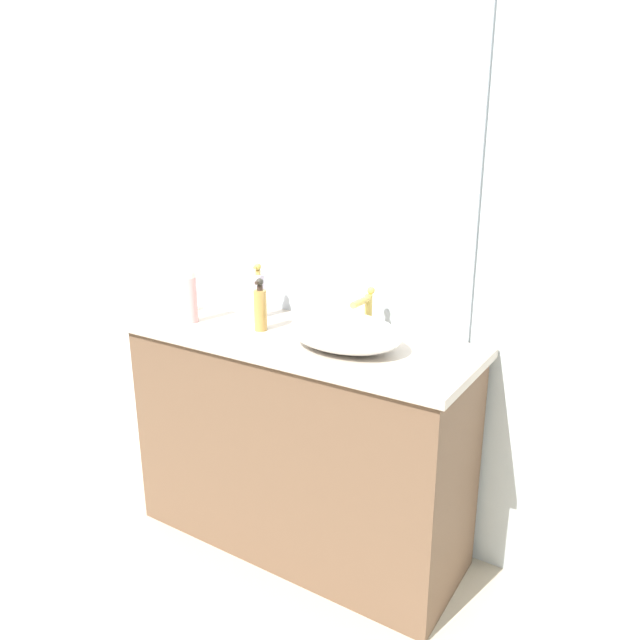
# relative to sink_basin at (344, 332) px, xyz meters

# --- Properties ---
(ground_plane) EXTENTS (6.00, 6.00, 0.02)m
(ground_plane) POSITION_rel_sink_basin_xyz_m (-0.33, -0.40, -0.95)
(ground_plane) COLOR #BAAE97
(ground_plane) RESTS_ON ground
(bathroom_wall_rear) EXTENTS (6.00, 0.06, 2.60)m
(bathroom_wall_rear) POSITION_rel_sink_basin_xyz_m (-0.33, 0.33, 0.36)
(bathroom_wall_rear) COLOR silver
(bathroom_wall_rear) RESTS_ON ground
(vanity_counter) EXTENTS (1.33, 0.50, 0.88)m
(vanity_counter) POSITION_rel_sink_basin_xyz_m (-0.22, 0.04, -0.50)
(vanity_counter) COLOR brown
(vanity_counter) RESTS_ON ground
(wall_mirror_panel) EXTENTS (1.12, 0.01, 1.23)m
(wall_mirror_panel) POSITION_rel_sink_basin_xyz_m (-0.22, 0.29, 0.56)
(wall_mirror_panel) COLOR #B2BCC6
(wall_mirror_panel) RESTS_ON vanity_counter
(sink_basin) EXTENTS (0.41, 0.28, 0.12)m
(sink_basin) POSITION_rel_sink_basin_xyz_m (0.00, 0.00, 0.00)
(sink_basin) COLOR white
(sink_basin) RESTS_ON vanity_counter
(faucet) EXTENTS (0.03, 0.15, 0.18)m
(faucet) POSITION_rel_sink_basin_xyz_m (0.00, 0.16, 0.05)
(faucet) COLOR gold
(faucet) RESTS_ON vanity_counter
(soap_dispenser) EXTENTS (0.05, 0.05, 0.22)m
(soap_dispenser) POSITION_rel_sink_basin_xyz_m (-0.48, 0.14, 0.04)
(soap_dispenser) COLOR #BCAFC7
(soap_dispenser) RESTS_ON vanity_counter
(lotion_bottle) EXTENTS (0.05, 0.05, 0.20)m
(lotion_bottle) POSITION_rel_sink_basin_xyz_m (-0.37, 0.01, 0.03)
(lotion_bottle) COLOR #B38942
(lotion_bottle) RESTS_ON vanity_counter
(perfume_bottle) EXTENTS (0.05, 0.05, 0.20)m
(perfume_bottle) POSITION_rel_sink_basin_xyz_m (-0.66, -0.05, 0.04)
(perfume_bottle) COLOR #D99F9E
(perfume_bottle) RESTS_ON vanity_counter
(candle_jar) EXTENTS (0.06, 0.06, 0.03)m
(candle_jar) POSITION_rel_sink_basin_xyz_m (-0.78, 0.07, -0.04)
(candle_jar) COLOR silver
(candle_jar) RESTS_ON vanity_counter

